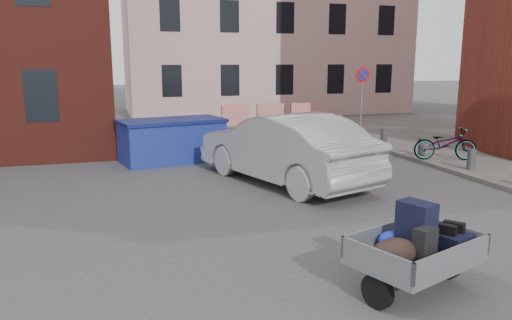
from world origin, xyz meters
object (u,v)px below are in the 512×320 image
object	(u,v)px
dumpster	(172,140)
silver_car	(284,148)
trailer	(415,248)
bicycle	(445,144)

from	to	relation	value
dumpster	silver_car	world-z (taller)	silver_car
dumpster	trailer	bearing A→B (deg)	-91.43
dumpster	bicycle	xyz separation A→B (m)	(7.61, -2.69, -0.05)
dumpster	silver_car	xyz separation A→B (m)	(2.31, -3.47, 0.22)
dumpster	bicycle	bearing A→B (deg)	-31.76
silver_car	bicycle	distance (m)	5.36
silver_car	dumpster	bearing A→B (deg)	-75.10
trailer	dumpster	distance (m)	9.84
trailer	dumpster	size ratio (longest dim) A/B	0.60
trailer	dumpster	xyz separation A→B (m)	(-1.85, 9.67, 0.03)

